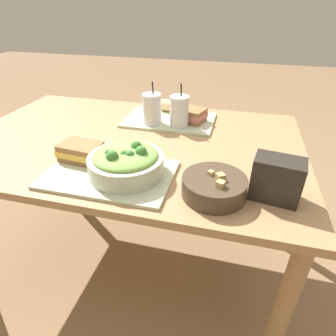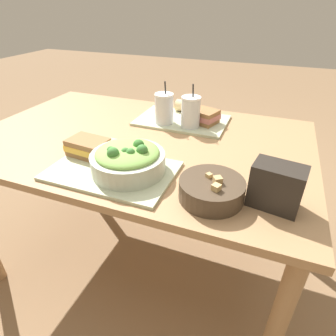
% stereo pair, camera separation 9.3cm
% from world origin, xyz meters
% --- Properties ---
extents(ground_plane, '(12.00, 12.00, 0.00)m').
position_xyz_m(ground_plane, '(0.00, 0.00, 0.00)').
color(ground_plane, '#846647').
extents(dining_table, '(1.48, 0.95, 0.77)m').
position_xyz_m(dining_table, '(0.00, 0.00, 0.68)').
color(dining_table, '#A37A51').
rests_on(dining_table, ground_plane).
extents(tray_near, '(0.44, 0.29, 0.01)m').
position_xyz_m(tray_near, '(0.04, -0.30, 0.78)').
color(tray_near, '#B2BC99').
rests_on(tray_near, dining_table).
extents(tray_far, '(0.44, 0.29, 0.01)m').
position_xyz_m(tray_far, '(0.12, 0.24, 0.78)').
color(tray_far, '#B2BC99').
rests_on(tray_far, dining_table).
extents(salad_bowl, '(0.26, 0.26, 0.11)m').
position_xyz_m(salad_bowl, '(0.10, -0.29, 0.83)').
color(salad_bowl, beige).
rests_on(salad_bowl, tray_near).
extents(soup_bowl, '(0.20, 0.20, 0.08)m').
position_xyz_m(soup_bowl, '(0.41, -0.32, 0.81)').
color(soup_bowl, '#473828').
rests_on(soup_bowl, dining_table).
extents(sandwich_near, '(0.16, 0.12, 0.06)m').
position_xyz_m(sandwich_near, '(-0.10, -0.23, 0.82)').
color(sandwich_near, olive).
rests_on(sandwich_near, tray_near).
extents(baguette_near, '(0.13, 0.06, 0.06)m').
position_xyz_m(baguette_near, '(0.04, -0.19, 0.81)').
color(baguette_near, '#DBBC84').
rests_on(baguette_near, tray_near).
extents(sandwich_far, '(0.18, 0.15, 0.06)m').
position_xyz_m(sandwich_far, '(0.22, 0.25, 0.82)').
color(sandwich_far, olive).
rests_on(sandwich_far, tray_far).
extents(baguette_far, '(0.10, 0.08, 0.06)m').
position_xyz_m(baguette_far, '(0.10, 0.35, 0.81)').
color(baguette_far, '#DBBC84').
rests_on(baguette_far, tray_far).
extents(drink_cup_dark, '(0.09, 0.09, 0.20)m').
position_xyz_m(drink_cup_dark, '(0.06, 0.17, 0.85)').
color(drink_cup_dark, silver).
rests_on(drink_cup_dark, tray_far).
extents(drink_cup_red, '(0.09, 0.09, 0.20)m').
position_xyz_m(drink_cup_red, '(0.19, 0.17, 0.85)').
color(drink_cup_red, silver).
rests_on(drink_cup_red, tray_far).
extents(chip_bag, '(0.16, 0.11, 0.14)m').
position_xyz_m(chip_bag, '(0.59, -0.29, 0.84)').
color(chip_bag, '#28231E').
rests_on(chip_bag, dining_table).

